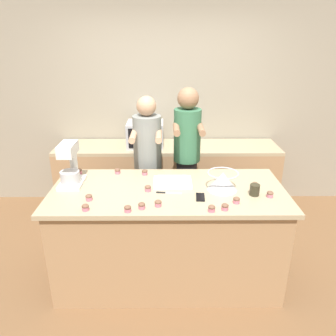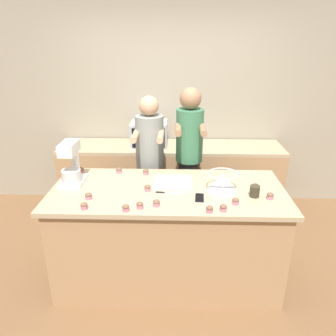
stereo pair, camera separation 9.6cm
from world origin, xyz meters
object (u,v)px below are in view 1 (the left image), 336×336
(mixing_bowl, at_px, (223,181))
(cupcake_3, at_px, (158,203))
(cell_phone, at_px, (200,197))
(cupcake_6, at_px, (118,171))
(cupcake_2, at_px, (79,171))
(baking_tray, at_px, (173,182))
(cupcake_12, at_px, (212,208))
(stand_mixer, at_px, (70,167))
(cupcake_0, at_px, (270,194))
(cupcake_11, at_px, (89,197))
(cupcake_7, at_px, (85,207))
(cupcake_9, at_px, (142,206))
(knife, at_px, (167,193))
(cupcake_5, at_px, (236,200))
(cupcake_4, at_px, (145,172))
(person_left, at_px, (148,166))
(microwave_oven, at_px, (145,134))
(person_right, at_px, (187,161))
(cupcake_10, at_px, (225,207))
(cupcake_13, at_px, (128,209))
(drinking_glass, at_px, (255,190))
(cupcake_8, at_px, (148,188))
(cupcake_1, at_px, (255,185))

(mixing_bowl, height_order, cupcake_3, mixing_bowl)
(cell_phone, height_order, cupcake_3, cupcake_3)
(mixing_bowl, bearing_deg, cupcake_6, 159.28)
(cupcake_2, height_order, cupcake_6, same)
(baking_tray, distance_m, cupcake_12, 0.59)
(cupcake_2, bearing_deg, stand_mixer, -91.40)
(cupcake_0, bearing_deg, cupcake_2, 163.35)
(cupcake_2, distance_m, cupcake_11, 0.60)
(cupcake_7, bearing_deg, cupcake_9, 3.24)
(knife, xyz_separation_m, cupcake_5, (0.55, -0.18, 0.02))
(cupcake_5, bearing_deg, cupcake_0, 19.08)
(cell_phone, relative_size, cupcake_4, 2.67)
(mixing_bowl, relative_size, cupcake_9, 4.84)
(cupcake_7, bearing_deg, mixing_bowl, 18.23)
(cupcake_12, bearing_deg, cupcake_2, 147.85)
(cupcake_2, distance_m, cupcake_9, 0.96)
(person_left, xyz_separation_m, microwave_oven, (-0.06, 0.66, 0.17))
(person_right, distance_m, microwave_oven, 0.83)
(knife, bearing_deg, cupcake_10, -33.67)
(baking_tray, xyz_separation_m, cell_phone, (0.23, -0.28, -0.01))
(cupcake_0, bearing_deg, cupcake_7, -171.73)
(cupcake_11, distance_m, cupcake_13, 0.39)
(drinking_glass, distance_m, cupcake_5, 0.23)
(cupcake_7, bearing_deg, cupcake_12, -1.32)
(microwave_oven, relative_size, cupcake_0, 8.01)
(cupcake_3, xyz_separation_m, cupcake_8, (-0.09, 0.27, 0.00))
(mixing_bowl, relative_size, cupcake_4, 4.84)
(mixing_bowl, height_order, cupcake_1, mixing_bowl)
(drinking_glass, height_order, cupcake_11, drinking_glass)
(drinking_glass, relative_size, cupcake_13, 1.71)
(cupcake_11, bearing_deg, cupcake_9, -18.13)
(cupcake_1, relative_size, cupcake_10, 1.00)
(drinking_glass, bearing_deg, cell_phone, -174.01)
(cupcake_3, height_order, cupcake_11, same)
(cupcake_7, height_order, cupcake_11, same)
(cupcake_10, bearing_deg, knife, 146.33)
(baking_tray, relative_size, drinking_glass, 3.62)
(microwave_oven, distance_m, knife, 1.47)
(stand_mixer, distance_m, cupcake_5, 1.47)
(mixing_bowl, bearing_deg, person_right, 110.64)
(knife, xyz_separation_m, cupcake_9, (-0.20, -0.27, 0.02))
(cupcake_0, height_order, cupcake_11, same)
(stand_mixer, bearing_deg, cupcake_3, -28.12)
(knife, bearing_deg, cell_phone, -17.63)
(microwave_oven, bearing_deg, cupcake_12, -71.04)
(baking_tray, relative_size, cupcake_10, 6.22)
(cupcake_5, distance_m, cupcake_9, 0.76)
(cell_phone, height_order, cupcake_2, cupcake_2)
(baking_tray, height_order, microwave_oven, microwave_oven)
(cupcake_2, relative_size, cupcake_12, 1.00)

